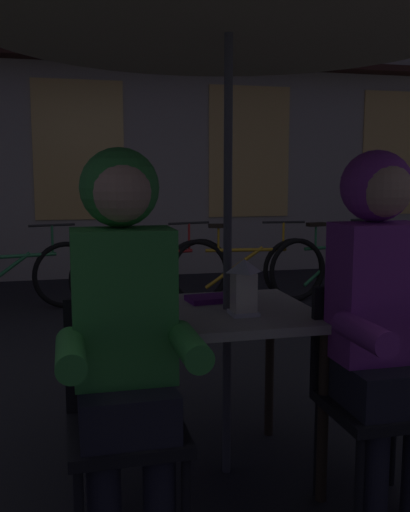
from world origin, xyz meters
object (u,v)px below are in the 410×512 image
(bicycle_fourth, at_px, (246,269))
(bicycle_fifth, at_px, (337,265))
(chair_left, at_px, (125,409))
(person_left_hooded, at_px, (124,314))
(bicycle_third, at_px, (153,273))
(cafe_table, at_px, (227,332))
(book, at_px, (210,299))
(chair_right, at_px, (371,386))
(person_right_hooded, at_px, (382,299))
(bicycle_second, at_px, (12,277))
(lantern, at_px, (244,286))

(bicycle_fourth, relative_size, bicycle_fifth, 1.01)
(bicycle_fifth, bearing_deg, bicycle_fourth, -179.43)
(chair_left, height_order, person_left_hooded, person_left_hooded)
(bicycle_third, distance_m, bicycle_fifth, 1.98)
(cafe_table, relative_size, book, 3.70)
(chair_right, height_order, book, chair_right)
(person_left_hooded, bearing_deg, person_right_hooded, 0.00)
(cafe_table, relative_size, person_left_hooded, 0.53)
(chair_left, xyz_separation_m, bicycle_third, (0.65, 3.64, -0.14))
(person_left_hooded, relative_size, book, 7.00)
(bicycle_fifth, bearing_deg, bicycle_second, 179.05)
(person_right_hooded, bearing_deg, chair_right, 90.00)
(bicycle_second, height_order, bicycle_fifth, same)
(chair_left, height_order, book, chair_left)
(bicycle_third, xyz_separation_m, bicycle_fourth, (0.96, 0.01, 0.00))
(chair_left, xyz_separation_m, person_left_hooded, (-0.00, -0.06, 0.36))
(cafe_table, xyz_separation_m, chair_left, (-0.48, -0.37, -0.15))
(chair_left, bearing_deg, person_right_hooded, -3.39)
(book, bearing_deg, chair_right, -52.42)
(bicycle_fourth, bearing_deg, book, -110.48)
(cafe_table, bearing_deg, bicycle_fifth, 56.83)
(bicycle_fourth, bearing_deg, person_right_hooded, -99.95)
(bicycle_second, relative_size, bicycle_fourth, 0.99)
(bicycle_fifth, bearing_deg, chair_right, -114.56)
(bicycle_third, relative_size, bicycle_fourth, 0.99)
(lantern, bearing_deg, chair_left, -154.12)
(book, bearing_deg, person_left_hooded, -133.92)
(chair_left, relative_size, bicycle_third, 0.53)
(person_left_hooded, xyz_separation_m, bicycle_second, (-0.68, 3.78, -0.50))
(bicycle_fifth, distance_m, book, 3.85)
(cafe_table, xyz_separation_m, book, (-0.04, 0.16, 0.11))
(chair_right, xyz_separation_m, person_left_hooded, (-0.96, -0.06, 0.36))
(chair_left, bearing_deg, bicycle_fifth, 54.29)
(person_left_hooded, bearing_deg, chair_right, 3.39)
(cafe_table, relative_size, chair_right, 0.85)
(lantern, xyz_separation_m, chair_right, (0.45, -0.25, -0.37))
(lantern, relative_size, bicycle_second, 0.14)
(bicycle_third, bearing_deg, bicycle_second, 176.70)
(bicycle_second, bearing_deg, book, -70.60)
(chair_left, relative_size, bicycle_fifth, 0.53)
(chair_right, xyz_separation_m, bicycle_second, (-1.64, 3.72, -0.14))
(chair_right, height_order, person_left_hooded, person_left_hooded)
(bicycle_second, bearing_deg, bicycle_third, -3.30)
(chair_left, relative_size, book, 4.35)
(chair_right, bearing_deg, cafe_table, 142.45)
(bicycle_second, relative_size, bicycle_third, 1.00)
(person_left_hooded, relative_size, bicycle_second, 0.85)
(lantern, relative_size, bicycle_fifth, 0.14)
(chair_left, height_order, person_right_hooded, person_right_hooded)
(person_left_hooded, bearing_deg, bicycle_third, 79.98)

